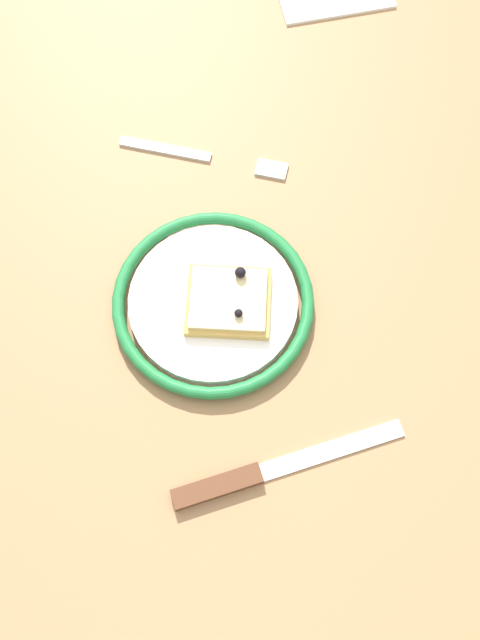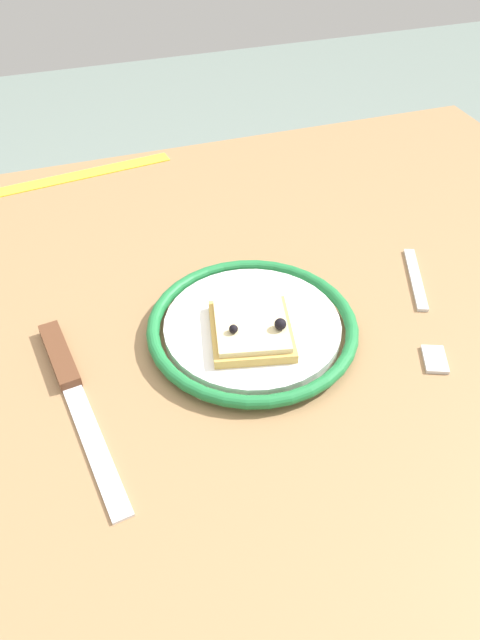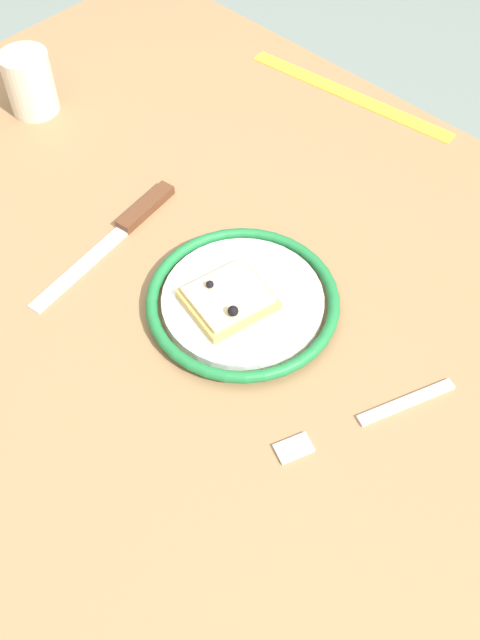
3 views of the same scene
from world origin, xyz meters
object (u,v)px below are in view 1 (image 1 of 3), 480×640
object	(u,v)px
pizza_slice_near	(229,300)
fork	(205,157)
plate	(213,302)
knife	(249,476)
dining_table	(261,370)

from	to	relation	value
pizza_slice_near	fork	xyz separation A→B (m)	(-0.20, 0.00, -0.02)
plate	knife	xyz separation A→B (m)	(0.19, 0.01, -0.01)
dining_table	fork	world-z (taller)	fork
dining_table	pizza_slice_near	size ratio (longest dim) A/B	11.19
plate	knife	size ratio (longest dim) A/B	0.90
dining_table	pizza_slice_near	distance (m)	0.12
pizza_slice_near	fork	bearing A→B (deg)	178.86
knife	fork	world-z (taller)	knife
dining_table	plate	size ratio (longest dim) A/B	5.36
dining_table	knife	xyz separation A→B (m)	(0.13, -0.04, 0.09)
dining_table	plate	world-z (taller)	plate
plate	pizza_slice_near	world-z (taller)	pizza_slice_near
knife	fork	size ratio (longest dim) A/B	1.25
knife	dining_table	bearing A→B (deg)	163.72
dining_table	pizza_slice_near	xyz separation A→B (m)	(-0.05, -0.03, 0.11)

